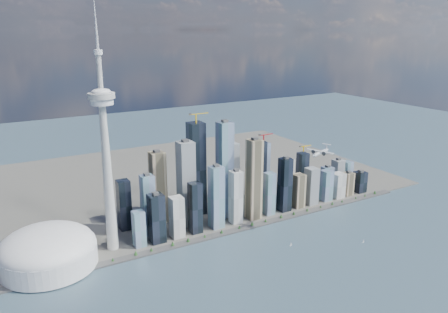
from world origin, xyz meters
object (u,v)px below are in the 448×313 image
needle_tower (106,151)px  airplane (321,152)px  sailboat_east (291,244)px  dome_stadium (48,250)px  sailboat_west (363,241)px

needle_tower → airplane: needle_tower is taller
airplane → sailboat_east: size_ratio=8.13×
needle_tower → airplane: size_ratio=7.10×
airplane → dome_stadium: bearing=146.5°
airplane → sailboat_west: (43.25, -118.59, -197.82)m
sailboat_east → airplane: bearing=3.4°
needle_tower → dome_stadium: bearing=-175.9°
dome_stadium → airplane: airplane is taller
dome_stadium → sailboat_east: size_ratio=20.95×
needle_tower → sailboat_west: size_ratio=61.93×
airplane → needle_tower: bearing=142.0°
dome_stadium → sailboat_west: dome_stadium is taller
sailboat_west → sailboat_east: sailboat_east is taller
dome_stadium → airplane: (621.97, -135.61, 161.23)m
dome_stadium → sailboat_east: dome_stadium is taller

